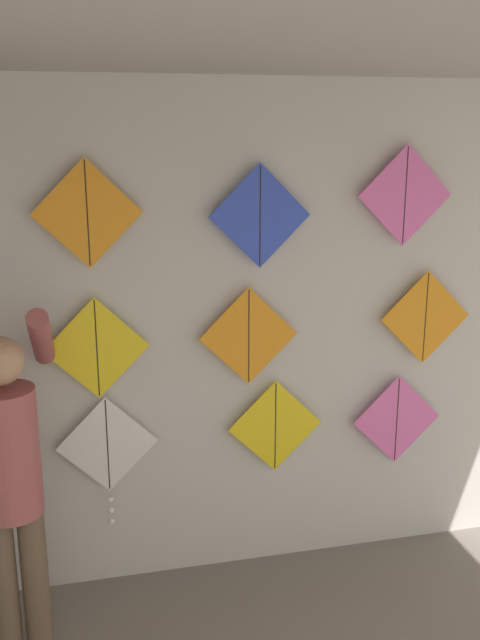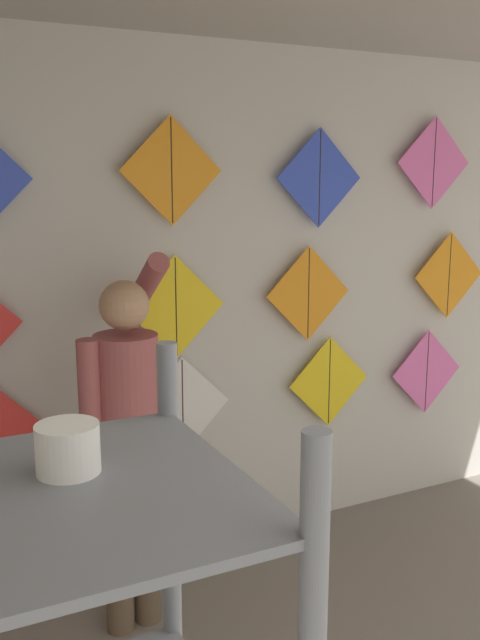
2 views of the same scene
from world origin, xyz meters
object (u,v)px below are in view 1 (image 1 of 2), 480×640
object	(u,v)px
kite_6	(249,336)
kite_7	(425,317)
kite_1	(108,451)
kite_2	(275,426)
kite_9	(87,213)
shopkeeper	(10,474)
kite_3	(397,419)
kite_5	(97,349)
kite_11	(405,196)
kite_10	(260,216)

from	to	relation	value
kite_6	kite_7	bearing A→B (deg)	0.00
kite_1	kite_2	xyz separation A→B (m)	(0.95, 0.00, 0.05)
kite_6	kite_9	world-z (taller)	kite_9
shopkeeper	kite_6	size ratio (longest dim) A/B	3.20
kite_3	kite_6	size ratio (longest dim) A/B	1.00
kite_5	kite_11	size ratio (longest dim) A/B	1.00
kite_1	kite_6	world-z (taller)	kite_6
kite_6	kite_10	size ratio (longest dim) A/B	1.00
kite_1	kite_5	world-z (taller)	kite_5
shopkeeper	kite_11	xyz separation A→B (m)	(2.14, 0.49, 1.18)
kite_9	kite_10	bearing A→B (deg)	0.00
kite_10	kite_2	bearing A→B (deg)	0.00
kite_3	kite_6	xyz separation A→B (m)	(-0.91, 0.00, 0.58)
kite_9	kite_7	bearing A→B (deg)	0.00
kite_1	kite_7	world-z (taller)	kite_7
kite_1	kite_5	distance (m)	0.59
shopkeeper	kite_11	bearing A→B (deg)	5.93
kite_6	kite_10	distance (m)	0.66
kite_1	kite_10	size ratio (longest dim) A/B	1.38
shopkeeper	kite_9	bearing A→B (deg)	42.08
kite_5	kite_11	world-z (taller)	kite_11
kite_6	kite_11	bearing A→B (deg)	0.00
kite_1	kite_11	distance (m)	2.15
kite_3	kite_5	world-z (taller)	kite_5
kite_6	kite_7	distance (m)	1.06
kite_9	kite_11	size ratio (longest dim) A/B	1.00
kite_3	kite_11	bearing A→B (deg)	180.00
kite_1	kite_10	world-z (taller)	kite_10
kite_7	kite_10	distance (m)	1.17
kite_3	kite_10	world-z (taller)	kite_10
kite_5	kite_6	size ratio (longest dim) A/B	1.00
kite_6	kite_10	bearing A→B (deg)	0.00
kite_6	kite_9	distance (m)	1.08
kite_1	kite_11	world-z (taller)	kite_11
shopkeeper	kite_10	world-z (taller)	kite_10
kite_2	kite_9	bearing A→B (deg)	180.00
kite_10	kite_11	size ratio (longest dim) A/B	1.00
shopkeeper	kite_5	distance (m)	0.78
kite_10	kite_7	bearing A→B (deg)	0.00
kite_1	kite_9	size ratio (longest dim) A/B	1.38
kite_1	kite_2	bearing A→B (deg)	0.06
kite_3	kite_2	bearing A→B (deg)	180.00
kite_1	kite_5	size ratio (longest dim) A/B	1.38
kite_3	shopkeeper	bearing A→B (deg)	-167.29
kite_1	kite_10	bearing A→B (deg)	0.07
kite_10	kite_11	distance (m)	0.83
kite_5	kite_6	xyz separation A→B (m)	(0.82, 0.00, 0.01)
kite_2	kite_9	world-z (taller)	kite_9
kite_5	kite_10	distance (m)	1.10
kite_11	kite_1	bearing A→B (deg)	-179.97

